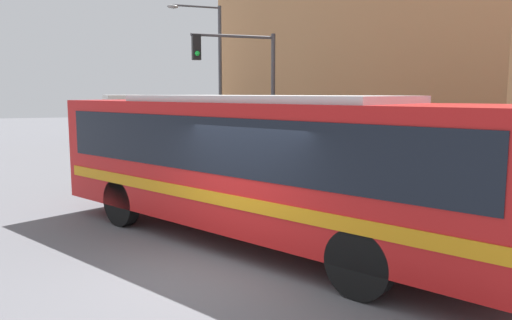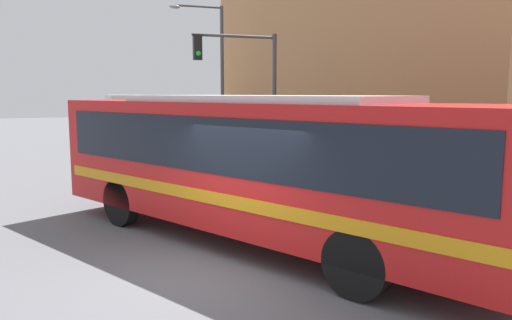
{
  "view_description": "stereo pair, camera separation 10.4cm",
  "coord_description": "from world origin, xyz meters",
  "px_view_note": "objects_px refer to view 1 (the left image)",
  "views": [
    {
      "loc": [
        -2.17,
        -7.93,
        3.08
      ],
      "look_at": [
        2.46,
        4.41,
        1.31
      ],
      "focal_mm": 35.0,
      "sensor_mm": 36.0,
      "label": 1
    },
    {
      "loc": [
        -2.08,
        -7.97,
        3.08
      ],
      "look_at": [
        2.46,
        4.41,
        1.31
      ],
      "focal_mm": 35.0,
      "sensor_mm": 36.0,
      "label": 2
    }
  ],
  "objects_px": {
    "delivery_truck": "(122,115)",
    "pedestrian_near_corner": "(387,164)",
    "parking_meter": "(283,150)",
    "street_lamp": "(213,65)",
    "city_bus": "(262,158)",
    "traffic_light_pole": "(245,76)",
    "fire_hydrant": "(353,188)"
  },
  "relations": [
    {
      "from": "delivery_truck",
      "to": "traffic_light_pole",
      "type": "distance_m",
      "value": 16.96
    },
    {
      "from": "fire_hydrant",
      "to": "city_bus",
      "type": "bearing_deg",
      "value": -146.83
    },
    {
      "from": "fire_hydrant",
      "to": "street_lamp",
      "type": "height_order",
      "value": "street_lamp"
    },
    {
      "from": "parking_meter",
      "to": "pedestrian_near_corner",
      "type": "height_order",
      "value": "pedestrian_near_corner"
    },
    {
      "from": "parking_meter",
      "to": "delivery_truck",
      "type": "bearing_deg",
      "value": 102.29
    },
    {
      "from": "city_bus",
      "to": "street_lamp",
      "type": "distance_m",
      "value": 16.63
    },
    {
      "from": "traffic_light_pole",
      "to": "parking_meter",
      "type": "distance_m",
      "value": 3.13
    },
    {
      "from": "street_lamp",
      "to": "parking_meter",
      "type": "bearing_deg",
      "value": -89.22
    },
    {
      "from": "street_lamp",
      "to": "delivery_truck",
      "type": "bearing_deg",
      "value": 112.49
    },
    {
      "from": "street_lamp",
      "to": "pedestrian_near_corner",
      "type": "relative_size",
      "value": 4.36
    },
    {
      "from": "parking_meter",
      "to": "street_lamp",
      "type": "distance_m",
      "value": 9.43
    },
    {
      "from": "delivery_truck",
      "to": "pedestrian_near_corner",
      "type": "xyz_separation_m",
      "value": [
        5.38,
        -22.16,
        -0.61
      ]
    },
    {
      "from": "fire_hydrant",
      "to": "parking_meter",
      "type": "bearing_deg",
      "value": 90.0
    },
    {
      "from": "street_lamp",
      "to": "traffic_light_pole",
      "type": "bearing_deg",
      "value": -96.62
    },
    {
      "from": "city_bus",
      "to": "parking_meter",
      "type": "distance_m",
      "value": 8.16
    },
    {
      "from": "city_bus",
      "to": "delivery_truck",
      "type": "distance_m",
      "value": 25.13
    },
    {
      "from": "delivery_truck",
      "to": "fire_hydrant",
      "type": "distance_m",
      "value": 23.1
    },
    {
      "from": "pedestrian_near_corner",
      "to": "traffic_light_pole",
      "type": "bearing_deg",
      "value": 113.91
    },
    {
      "from": "city_bus",
      "to": "fire_hydrant",
      "type": "relative_size",
      "value": 15.86
    },
    {
      "from": "delivery_truck",
      "to": "street_lamp",
      "type": "distance_m",
      "value": 10.28
    },
    {
      "from": "city_bus",
      "to": "traffic_light_pole",
      "type": "relative_size",
      "value": 2.07
    },
    {
      "from": "city_bus",
      "to": "parking_meter",
      "type": "height_order",
      "value": "city_bus"
    },
    {
      "from": "delivery_truck",
      "to": "fire_hydrant",
      "type": "bearing_deg",
      "value": -80.29
    },
    {
      "from": "pedestrian_near_corner",
      "to": "street_lamp",
      "type": "bearing_deg",
      "value": 97.04
    },
    {
      "from": "delivery_truck",
      "to": "city_bus",
      "type": "bearing_deg",
      "value": -89.43
    },
    {
      "from": "delivery_truck",
      "to": "pedestrian_near_corner",
      "type": "relative_size",
      "value": 4.37
    },
    {
      "from": "city_bus",
      "to": "fire_hydrant",
      "type": "distance_m",
      "value": 4.54
    },
    {
      "from": "delivery_truck",
      "to": "street_lamp",
      "type": "bearing_deg",
      "value": -67.51
    },
    {
      "from": "parking_meter",
      "to": "street_lamp",
      "type": "relative_size",
      "value": 0.18
    },
    {
      "from": "fire_hydrant",
      "to": "traffic_light_pole",
      "type": "height_order",
      "value": "traffic_light_pole"
    },
    {
      "from": "traffic_light_pole",
      "to": "pedestrian_near_corner",
      "type": "bearing_deg",
      "value": -66.09
    },
    {
      "from": "fire_hydrant",
      "to": "delivery_truck",
      "type": "bearing_deg",
      "value": 99.71
    }
  ]
}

